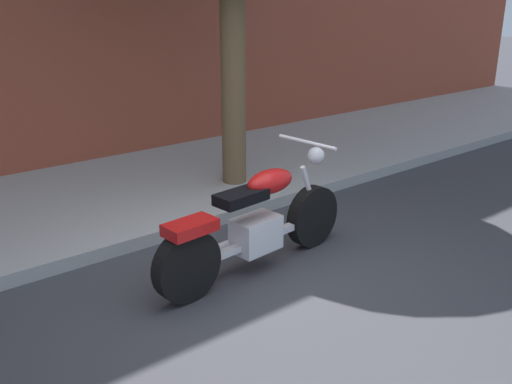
# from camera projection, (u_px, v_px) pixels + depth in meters

# --- Properties ---
(ground_plane) EXTENTS (60.00, 60.00, 0.00)m
(ground_plane) POSITION_uv_depth(u_px,v_px,m) (266.00, 287.00, 5.00)
(ground_plane) COLOR #38383D
(sidewalk) EXTENTS (22.92, 2.96, 0.14)m
(sidewalk) POSITION_uv_depth(u_px,v_px,m) (119.00, 195.00, 7.08)
(sidewalk) COLOR #A0A0A0
(sidewalk) RESTS_ON ground
(motorcycle) EXTENTS (2.23, 0.70, 1.13)m
(motorcycle) POSITION_uv_depth(u_px,v_px,m) (255.00, 225.00, 5.18)
(motorcycle) COLOR black
(motorcycle) RESTS_ON ground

